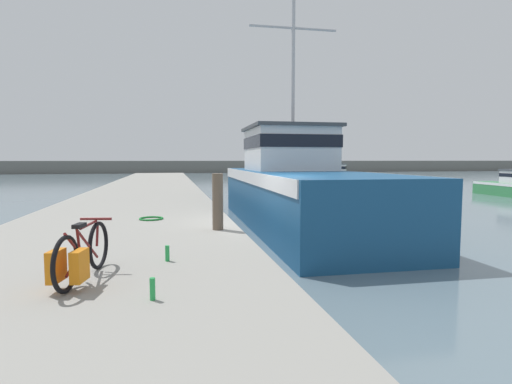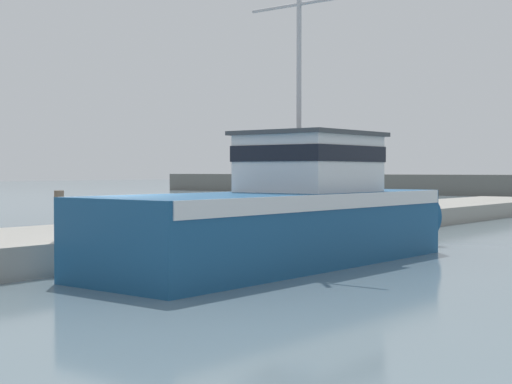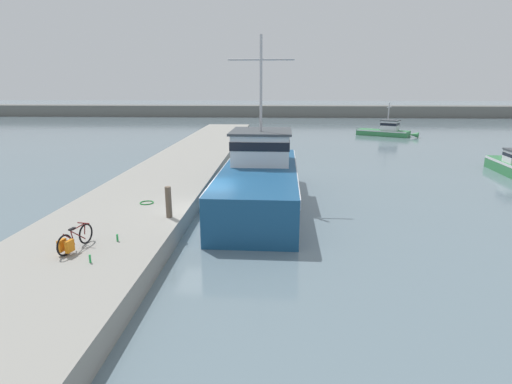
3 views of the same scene
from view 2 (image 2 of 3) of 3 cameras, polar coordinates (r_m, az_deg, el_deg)
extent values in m
plane|color=slate|center=(20.23, -9.67, -5.85)|extent=(320.00, 320.00, 0.00)
cube|color=gray|center=(22.96, -15.81, -3.98)|extent=(5.65, 80.00, 0.82)
cube|color=navy|center=(21.42, 1.58, -2.73)|extent=(3.95, 12.08, 2.00)
cone|color=navy|center=(27.38, 10.60, -1.83)|extent=(1.94, 2.20, 1.90)
cube|color=silver|center=(21.38, 1.59, -0.60)|extent=(4.02, 11.84, 0.40)
cube|color=silver|center=(22.58, 3.90, 2.05)|extent=(3.03, 3.49, 1.60)
cube|color=black|center=(22.58, 3.90, 2.76)|extent=(3.09, 3.56, 0.45)
cube|color=#3D4247|center=(22.60, 3.90, 4.23)|extent=(3.27, 3.76, 0.12)
cylinder|color=#B2B2B7|center=(22.43, 3.15, 10.51)|extent=(0.14, 0.14, 4.76)
cylinder|color=#B2B2B7|center=(22.65, 3.15, 13.48)|extent=(3.33, 0.17, 0.10)
cylinder|color=brown|center=(20.49, -14.12, -1.68)|extent=(0.25, 0.25, 1.28)
torus|color=#197A2D|center=(22.96, -12.72, -2.88)|extent=(0.63, 0.63, 0.05)
camera|label=1|loc=(17.52, -40.23, 0.56)|focal=28.00mm
camera|label=3|loc=(12.53, -65.40, 16.43)|focal=28.00mm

